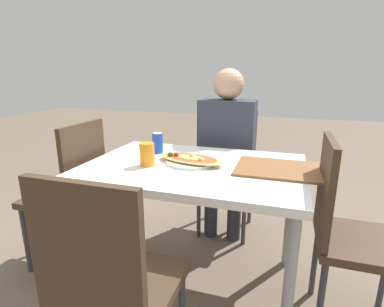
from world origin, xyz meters
TOP-DOWN VIEW (x-y plane):
  - ground_plane at (0.00, 0.00)m, footprint 14.00×14.00m
  - dining_table at (0.00, 0.00)m, footprint 1.17×0.80m
  - chair_far_seated at (0.06, 0.73)m, footprint 0.40×0.40m
  - chair_near_camera at (-0.07, -0.73)m, footprint 0.40×0.40m
  - chair_side_left at (-0.77, -0.06)m, footprint 0.40×0.40m
  - chair_side_right at (0.77, -0.07)m, footprint 0.40×0.40m
  - person_seated at (0.06, 0.62)m, footprint 0.40×0.24m
  - pizza_main at (-0.03, 0.03)m, footprint 0.42×0.28m
  - soda_can at (-0.29, 0.17)m, footprint 0.07×0.07m
  - drink_glass at (-0.23, -0.09)m, footprint 0.08×0.08m
  - serving_tray at (0.44, 0.05)m, footprint 0.42×0.33m

SIDE VIEW (x-z plane):
  - ground_plane at x=0.00m, z-range 0.00..0.00m
  - chair_far_seated at x=0.06m, z-range 0.06..1.00m
  - chair_near_camera at x=-0.07m, z-range 0.06..1.00m
  - chair_side_left at x=-0.77m, z-range 0.06..1.00m
  - chair_side_right at x=0.77m, z-range 0.06..1.00m
  - dining_table at x=0.00m, z-range 0.29..1.03m
  - person_seated at x=0.06m, z-range 0.11..1.36m
  - serving_tray at x=0.44m, z-range 0.74..0.75m
  - pizza_main at x=-0.03m, z-range 0.73..0.78m
  - drink_glass at x=-0.23m, z-range 0.74..0.86m
  - soda_can at x=-0.29m, z-range 0.74..0.86m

